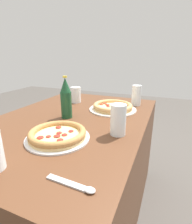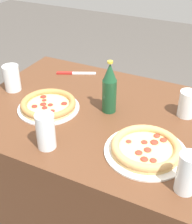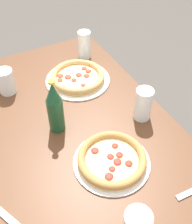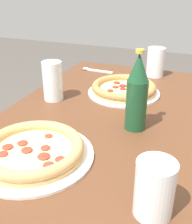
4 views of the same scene
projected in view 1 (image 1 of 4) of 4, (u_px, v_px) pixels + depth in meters
name	position (u px, v px, depth m)	size (l,w,h in m)	color
ground_plane	(76.00, 209.00, 1.30)	(8.00, 8.00, 0.00)	#4C4742
table	(74.00, 168.00, 1.18)	(1.28, 0.88, 0.73)	#56331E
pizza_margherita	(58.00, 135.00, 0.80)	(0.29, 0.29, 0.04)	silver
pizza_veggie	(113.00, 107.00, 1.22)	(0.33, 0.33, 0.05)	silver
glass_red_wine	(136.00, 97.00, 1.31)	(0.07, 0.07, 0.15)	white
glass_lemonade	(76.00, 95.00, 1.40)	(0.08, 0.08, 0.12)	white
glass_cola	(118.00, 121.00, 0.83)	(0.08, 0.08, 0.15)	white
beer_bottle	(66.00, 99.00, 1.04)	(0.07, 0.07, 0.25)	#194728
spoon	(75.00, 185.00, 0.51)	(0.03, 0.17, 0.01)	silver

